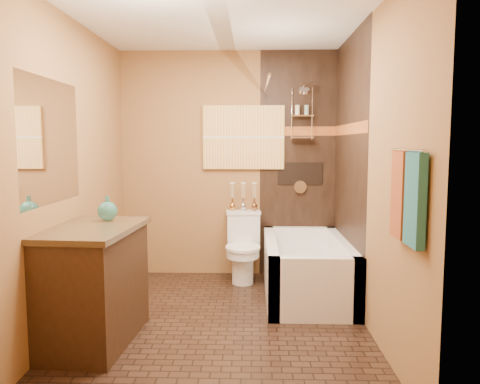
{
  "coord_description": "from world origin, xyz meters",
  "views": [
    {
      "loc": [
        0.28,
        -3.74,
        1.49
      ],
      "look_at": [
        0.16,
        0.4,
        1.05
      ],
      "focal_mm": 35.0,
      "sensor_mm": 36.0,
      "label": 1
    }
  ],
  "objects_px": {
    "bathtub": "(306,273)",
    "sunset_painting": "(244,137)",
    "toilet": "(243,246)",
    "vanity": "(92,284)"
  },
  "relations": [
    {
      "from": "sunset_painting",
      "to": "toilet",
      "type": "distance_m",
      "value": 1.2
    },
    {
      "from": "bathtub",
      "to": "vanity",
      "type": "bearing_deg",
      "value": -146.77
    },
    {
      "from": "vanity",
      "to": "sunset_painting",
      "type": "bearing_deg",
      "value": 63.47
    },
    {
      "from": "bathtub",
      "to": "toilet",
      "type": "xyz_separation_m",
      "value": [
        -0.63,
        0.47,
        0.15
      ]
    },
    {
      "from": "sunset_painting",
      "to": "vanity",
      "type": "xyz_separation_m",
      "value": [
        -1.09,
        -1.85,
        -1.11
      ]
    },
    {
      "from": "sunset_painting",
      "to": "bathtub",
      "type": "relative_size",
      "value": 0.6
    },
    {
      "from": "bathtub",
      "to": "sunset_painting",
      "type": "bearing_deg",
      "value": 131.14
    },
    {
      "from": "bathtub",
      "to": "toilet",
      "type": "distance_m",
      "value": 0.81
    },
    {
      "from": "toilet",
      "to": "sunset_painting",
      "type": "bearing_deg",
      "value": 85.15
    },
    {
      "from": "vanity",
      "to": "bathtub",
      "type": "bearing_deg",
      "value": 37.17
    }
  ]
}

